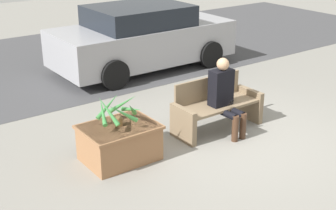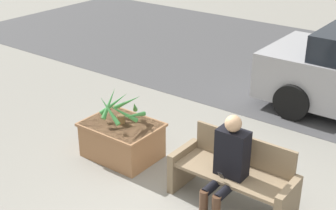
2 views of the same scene
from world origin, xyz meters
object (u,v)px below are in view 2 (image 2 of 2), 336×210
(person_seated, at_px, (228,162))
(potted_plant, at_px, (121,109))
(bench, at_px, (234,175))
(planter_box, at_px, (122,139))

(person_seated, relative_size, potted_plant, 1.95)
(person_seated, height_order, potted_plant, person_seated)
(bench, xyz_separation_m, potted_plant, (-1.83, 0.01, 0.37))
(bench, distance_m, planter_box, 1.84)
(person_seated, height_order, planter_box, person_seated)
(planter_box, bearing_deg, bench, 0.02)
(bench, bearing_deg, person_seated, -88.41)
(planter_box, xyz_separation_m, potted_plant, (0.01, 0.01, 0.48))
(bench, distance_m, person_seated, 0.34)
(person_seated, bearing_deg, planter_box, 174.26)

